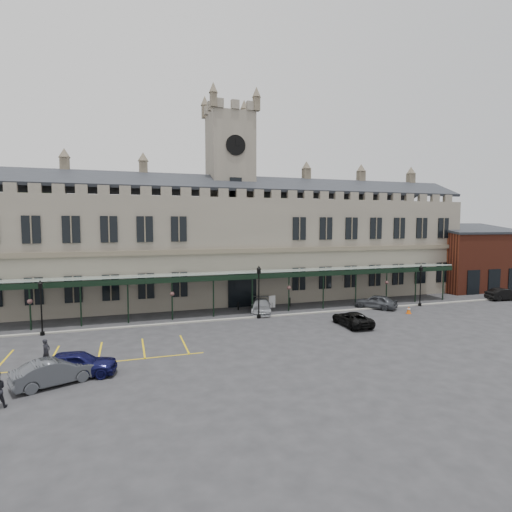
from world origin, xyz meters
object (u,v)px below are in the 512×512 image
object	(u,v)px
lamp_post_mid	(259,287)
car_right_a	(376,302)
lamp_post_right	(421,282)
traffic_cone	(409,310)
car_right_b	(505,294)
lamp_post_left	(41,303)
car_left_a	(77,364)
sign_board	(272,302)
car_left_b	(55,372)
clock_tower	(230,191)
car_taxi	(261,306)
station_building	(231,246)
person_a	(46,352)
car_van	(352,319)

from	to	relation	value
lamp_post_mid	car_right_a	distance (m)	13.66
lamp_post_right	traffic_cone	distance (m)	5.28
car_right_a	car_right_b	xyz separation A→B (m)	(17.50, -0.73, -0.03)
lamp_post_left	traffic_cone	bearing A→B (deg)	-4.56
traffic_cone	car_left_a	world-z (taller)	car_left_a
lamp_post_left	sign_board	world-z (taller)	lamp_post_left
traffic_cone	car_left_b	xyz separation A→B (m)	(-31.24, -8.73, 0.37)
clock_tower	lamp_post_right	world-z (taller)	clock_tower
car_right_b	sign_board	bearing A→B (deg)	88.61
lamp_post_right	car_left_a	distance (m)	35.66
lamp_post_right	car_right_a	distance (m)	5.83
traffic_cone	car_taxi	size ratio (longest dim) A/B	0.16
car_right_a	car_right_b	bearing A→B (deg)	139.22
sign_board	car_right_a	bearing A→B (deg)	-25.96
car_right_b	lamp_post_left	bearing A→B (deg)	97.76
station_building	lamp_post_left	size ratio (longest dim) A/B	13.12
car_left_b	person_a	bearing A→B (deg)	-6.29
car_left_b	car_right_a	bearing A→B (deg)	-90.62
person_a	car_right_a	bearing A→B (deg)	-48.22
car_van	car_right_a	distance (m)	8.58
lamp_post_left	car_right_a	world-z (taller)	lamp_post_left
station_building	person_a	size ratio (longest dim) A/B	35.26
station_building	clock_tower	bearing A→B (deg)	90.00
car_taxi	car_right_b	xyz separation A→B (m)	(30.00, -2.55, 0.02)
car_left_b	car_van	distance (m)	23.96
car_taxi	car_left_a	bearing A→B (deg)	-122.94
lamp_post_left	car_left_b	xyz separation A→B (m)	(2.70, -11.44, -1.97)
lamp_post_right	car_left_a	bearing A→B (deg)	-162.57
car_left_a	car_van	world-z (taller)	car_left_a
car_right_b	lamp_post_mid	bearing A→B (deg)	97.26
lamp_post_left	car_van	size ratio (longest dim) A/B	0.99
car_taxi	car_right_b	distance (m)	30.11
traffic_cone	sign_board	xyz separation A→B (m)	(-12.21, 7.12, 0.27)
lamp_post_mid	lamp_post_right	world-z (taller)	lamp_post_mid
lamp_post_left	traffic_cone	world-z (taller)	lamp_post_left
clock_tower	car_right_b	bearing A→B (deg)	-19.77
car_left_a	traffic_cone	bearing A→B (deg)	-69.46
clock_tower	traffic_cone	size ratio (longest dim) A/B	32.64
car_left_b	car_right_b	xyz separation A→B (m)	(47.05, 11.21, -0.02)
car_left_a	sign_board	bearing A→B (deg)	-44.26
car_left_a	lamp_post_left	bearing A→B (deg)	25.52
station_building	traffic_cone	xyz separation A→B (m)	(15.19, -13.53, -6.10)
lamp_post_right	car_right_a	bearing A→B (deg)	175.93
station_building	car_right_b	world-z (taller)	station_building
lamp_post_right	car_van	distance (m)	13.19
station_building	lamp_post_left	xyz separation A→B (m)	(-18.75, -10.83, -3.76)
lamp_post_left	car_left_b	world-z (taller)	lamp_post_left
car_left_a	person_a	bearing A→B (deg)	43.51
station_building	car_van	distance (m)	18.46
lamp_post_mid	lamp_post_right	distance (m)	18.93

